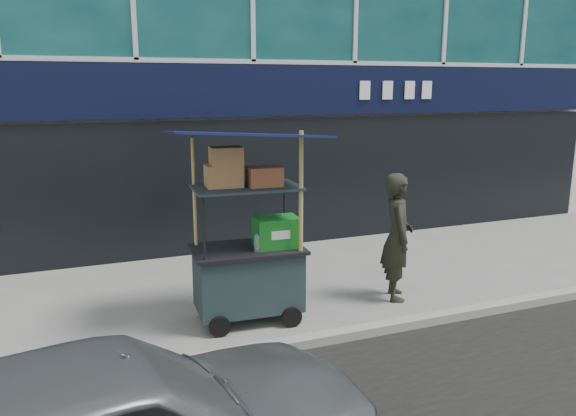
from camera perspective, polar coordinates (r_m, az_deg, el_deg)
name	(u,v)px	position (r m, az deg, el deg)	size (l,w,h in m)	color
ground	(353,330)	(7.25, 6.61, -12.19)	(80.00, 80.00, 0.00)	slate
curb	(361,332)	(7.06, 7.40, -12.37)	(80.00, 0.18, 0.12)	gray
vendor_cart	(249,254)	(7.21, -3.97, -4.73)	(1.94, 1.43, 2.52)	#1B2C2E
vendor_man	(397,237)	(8.08, 11.04, -2.87)	(0.66, 0.43, 1.82)	black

